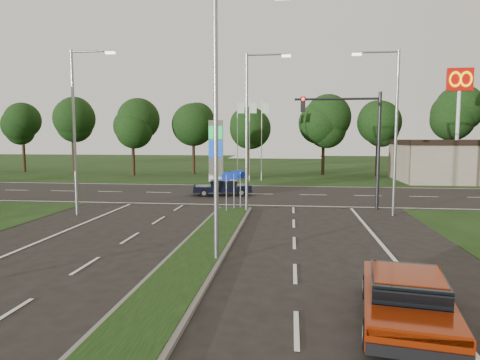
# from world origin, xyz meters

# --- Properties ---
(ground) EXTENTS (160.00, 160.00, 0.00)m
(ground) POSITION_xyz_m (0.00, 0.00, 0.00)
(ground) COLOR black
(ground) RESTS_ON ground
(verge_far) EXTENTS (160.00, 50.00, 0.02)m
(verge_far) POSITION_xyz_m (0.00, 55.00, 0.00)
(verge_far) COLOR black
(verge_far) RESTS_ON ground
(cross_road) EXTENTS (160.00, 12.00, 0.02)m
(cross_road) POSITION_xyz_m (0.00, 24.00, 0.00)
(cross_road) COLOR black
(cross_road) RESTS_ON ground
(median_kerb) EXTENTS (2.00, 26.00, 0.12)m
(median_kerb) POSITION_xyz_m (0.00, 4.00, 0.06)
(median_kerb) COLOR slate
(median_kerb) RESTS_ON ground
(streetlight_median_near) EXTENTS (2.53, 0.22, 9.00)m
(streetlight_median_near) POSITION_xyz_m (1.00, 6.00, 5.08)
(streetlight_median_near) COLOR gray
(streetlight_median_near) RESTS_ON ground
(streetlight_median_far) EXTENTS (2.53, 0.22, 9.00)m
(streetlight_median_far) POSITION_xyz_m (1.00, 16.00, 5.08)
(streetlight_median_far) COLOR gray
(streetlight_median_far) RESTS_ON ground
(streetlight_left_far) EXTENTS (2.53, 0.22, 9.00)m
(streetlight_left_far) POSITION_xyz_m (-8.30, 14.00, 5.08)
(streetlight_left_far) COLOR gray
(streetlight_left_far) RESTS_ON ground
(streetlight_right_far) EXTENTS (2.53, 0.22, 9.00)m
(streetlight_right_far) POSITION_xyz_m (8.80, 16.00, 5.08)
(streetlight_right_far) COLOR gray
(streetlight_right_far) RESTS_ON ground
(traffic_signal) EXTENTS (5.10, 0.42, 7.00)m
(traffic_signal) POSITION_xyz_m (7.19, 18.00, 4.65)
(traffic_signal) COLOR black
(traffic_signal) RESTS_ON ground
(median_signs) EXTENTS (1.16, 1.76, 2.38)m
(median_signs) POSITION_xyz_m (0.00, 16.40, 1.71)
(median_signs) COLOR gray
(median_signs) RESTS_ON ground
(gas_pylon) EXTENTS (5.80, 1.26, 8.00)m
(gas_pylon) POSITION_xyz_m (-3.79, 33.05, 3.20)
(gas_pylon) COLOR silver
(gas_pylon) RESTS_ON ground
(mcdonalds_sign) EXTENTS (2.20, 0.47, 10.40)m
(mcdonalds_sign) POSITION_xyz_m (18.00, 31.97, 7.99)
(mcdonalds_sign) COLOR silver
(mcdonalds_sign) RESTS_ON ground
(treeline_far) EXTENTS (6.00, 6.00, 9.90)m
(treeline_far) POSITION_xyz_m (0.10, 39.93, 6.83)
(treeline_far) COLOR black
(treeline_far) RESTS_ON ground
(red_sedan) EXTENTS (2.56, 4.77, 1.25)m
(red_sedan) POSITION_xyz_m (6.00, 1.55, 0.67)
(red_sedan) COLOR maroon
(red_sedan) RESTS_ON ground
(navy_sedan) EXTENTS (4.50, 2.54, 1.17)m
(navy_sedan) POSITION_xyz_m (-1.72, 22.93, 0.63)
(navy_sedan) COLOR black
(navy_sedan) RESTS_ON ground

